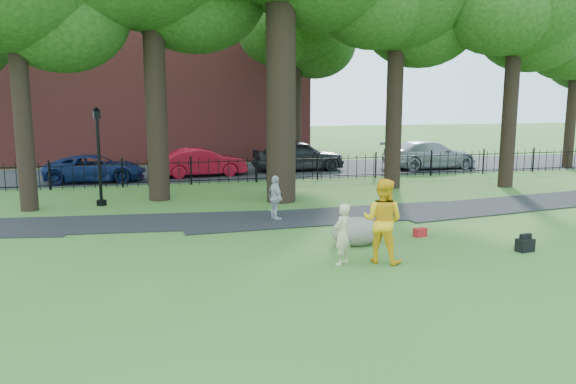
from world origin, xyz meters
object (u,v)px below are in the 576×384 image
object	(u,v)px
lamppost	(99,158)
man	(383,221)
woman	(342,234)
red_sedan	(202,162)
boulder	(356,230)

from	to	relation	value
lamppost	man	bearing A→B (deg)	-71.34
woman	man	distance (m)	1.04
lamppost	red_sedan	bearing A→B (deg)	37.98
lamppost	boulder	bearing A→B (deg)	-65.47
boulder	red_sedan	size ratio (longest dim) A/B	0.32
woman	man	bearing A→B (deg)	139.35
red_sedan	boulder	bearing A→B (deg)	-175.13
woman	lamppost	xyz separation A→B (m)	(-6.11, 9.14, 1.03)
woman	man	size ratio (longest dim) A/B	0.72
woman	man	world-z (taller)	man
woman	lamppost	bearing A→B (deg)	-94.40
woman	red_sedan	distance (m)	16.01
man	boulder	world-z (taller)	man
lamppost	woman	bearing A→B (deg)	-75.32
lamppost	red_sedan	distance (m)	8.14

